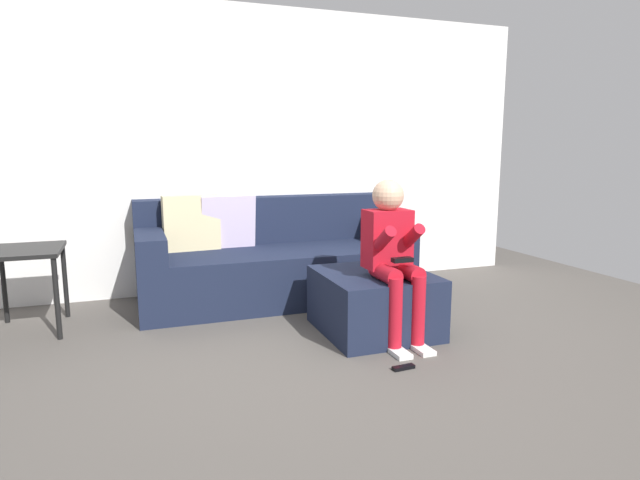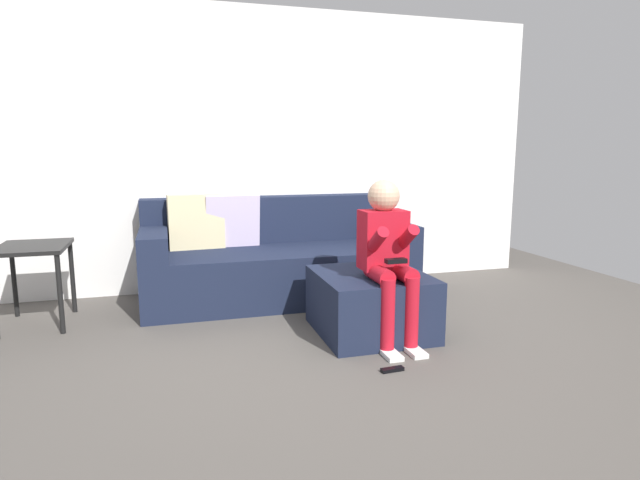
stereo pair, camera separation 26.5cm
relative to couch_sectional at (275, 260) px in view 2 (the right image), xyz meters
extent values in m
plane|color=#544F49|center=(0.09, -1.72, -0.34)|extent=(6.91, 6.91, 0.00)
cube|color=white|center=(0.09, 0.47, 0.96)|extent=(5.32, 0.10, 2.61)
cube|color=#192138|center=(0.02, -0.07, -0.11)|extent=(2.33, 0.98, 0.46)
cube|color=#192138|center=(0.02, 0.31, 0.33)|extent=(2.33, 0.23, 0.43)
cube|color=#192138|center=(-1.03, -0.07, 0.22)|extent=(0.23, 0.98, 0.21)
cube|color=#192138|center=(1.07, -0.07, 0.22)|extent=(0.23, 0.98, 0.21)
cube|color=beige|center=(-0.67, 0.12, 0.35)|extent=(0.48, 0.16, 0.48)
cube|color=silver|center=(-0.35, 0.13, 0.35)|extent=(0.47, 0.18, 0.48)
cube|color=#192138|center=(0.48, -1.14, -0.12)|extent=(0.76, 0.82, 0.44)
cube|color=red|center=(0.52, -1.24, 0.36)|extent=(0.31, 0.21, 0.41)
sphere|color=#D8AD8C|center=(0.52, -1.24, 0.66)|extent=(0.22, 0.22, 0.22)
cylinder|color=red|center=(0.43, -1.39, 0.16)|extent=(0.11, 0.30, 0.11)
cylinder|color=red|center=(0.43, -1.54, -0.08)|extent=(0.10, 0.10, 0.47)
cube|color=white|center=(0.43, -1.60, -0.32)|extent=(0.10, 0.22, 0.03)
cylinder|color=red|center=(0.41, -1.36, 0.36)|extent=(0.08, 0.34, 0.27)
cylinder|color=red|center=(0.60, -1.39, 0.16)|extent=(0.11, 0.30, 0.11)
cylinder|color=red|center=(0.60, -1.54, -0.08)|extent=(0.10, 0.10, 0.47)
cube|color=white|center=(0.60, -1.60, -0.32)|extent=(0.10, 0.22, 0.03)
cylinder|color=red|center=(0.63, -1.35, 0.37)|extent=(0.08, 0.32, 0.25)
cube|color=black|center=(0.52, -1.46, 0.26)|extent=(0.14, 0.06, 0.03)
cube|color=black|center=(-1.89, -0.27, 0.26)|extent=(0.48, 0.60, 0.03)
cylinder|color=black|center=(-1.67, -0.54, -0.05)|extent=(0.04, 0.04, 0.58)
cylinder|color=black|center=(-2.10, 0.00, -0.05)|extent=(0.04, 0.04, 0.58)
cylinder|color=black|center=(-1.67, 0.00, -0.05)|extent=(0.04, 0.04, 0.58)
cube|color=black|center=(0.35, -1.82, -0.33)|extent=(0.15, 0.05, 0.02)
camera|label=1|loc=(-1.16, -4.51, 0.98)|focal=29.83mm
camera|label=2|loc=(-0.91, -4.60, 0.98)|focal=29.83mm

